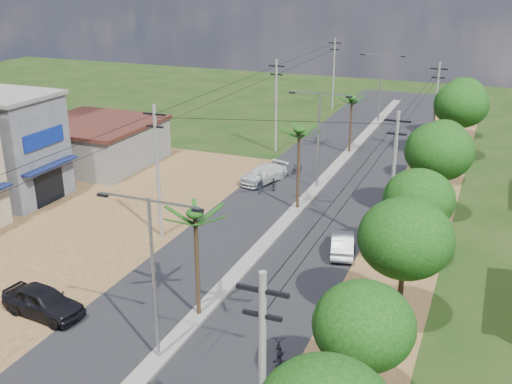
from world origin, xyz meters
The scene contains 31 objects.
ground centered at (0.00, 0.00, 0.00)m, with size 160.00×160.00×0.00m, color black.
road centered at (0.00, 15.00, 0.02)m, with size 12.00×110.00×0.04m, color black.
median centered at (0.00, 18.00, 0.09)m, with size 1.00×90.00×0.18m, color #605E56.
dirt_lot_west centered at (-15.00, 8.00, 0.02)m, with size 18.00×46.00×0.04m, color #53331C.
dirt_shoulder_east centered at (8.50, 15.00, 0.01)m, with size 5.00×90.00×0.03m, color #53331C.
shophouse_grey centered at (-21.98, 14.00, 4.16)m, with size 9.00×6.40×8.30m.
low_shed centered at (-21.00, 24.00, 1.97)m, with size 10.40×10.40×3.95m.
tree_east_b centered at (9.30, 0.00, 4.11)m, with size 4.00×4.00×5.83m.
tree_east_c centered at (9.70, 7.00, 4.86)m, with size 4.60×4.60×6.83m.
tree_east_d centered at (9.40, 14.00, 4.34)m, with size 4.20×4.20×6.13m.
tree_east_e centered at (9.60, 22.00, 5.09)m, with size 4.80×4.80×7.14m.
tree_east_f centered at (9.20, 30.00, 3.89)m, with size 3.80×3.80×5.52m.
tree_east_g centered at (9.80, 38.00, 5.24)m, with size 5.00×5.00×7.38m.
tree_east_h centered at (9.50, 46.00, 4.64)m, with size 4.40×4.40×6.52m.
palm_median_near centered at (0.00, 4.00, 5.54)m, with size 2.00×2.00×6.15m.
palm_median_mid centered at (0.00, 20.00, 5.90)m, with size 2.00×2.00×6.55m.
palm_median_far centered at (0.00, 36.00, 5.26)m, with size 2.00×2.00×5.85m.
streetlight_near centered at (0.00, 0.00, 4.79)m, with size 5.10×0.18×8.00m.
streetlight_mid centered at (0.00, 25.00, 4.79)m, with size 5.10×0.18×8.00m.
streetlight_far centered at (0.00, 50.00, 4.79)m, with size 5.10×0.18×8.00m.
utility_pole_w_b centered at (-7.00, 12.00, 4.76)m, with size 1.60×0.24×9.00m.
utility_pole_w_c centered at (-7.00, 34.00, 4.76)m, with size 1.60×0.24×9.00m.
utility_pole_w_d centered at (-7.00, 55.00, 4.76)m, with size 1.60×0.24×9.00m.
utility_pole_e_b centered at (7.50, 16.00, 4.76)m, with size 1.60×0.24×9.00m.
utility_pole_e_c centered at (7.50, 38.00, 4.76)m, with size 1.60×0.24×9.00m.
car_silver_mid centered at (5.00, 14.03, 0.65)m, with size 1.38×3.97×1.31m, color #AAADB3.
car_white_far centered at (-4.65, 24.80, 0.70)m, with size 1.97×4.85×1.41m, color #ADAEA9.
car_parked_dark centered at (-7.50, 1.05, 0.79)m, with size 1.87×4.65×1.58m, color black.
moto_rider_east centered at (5.20, 1.77, 0.51)m, with size 0.68×1.95×1.02m, color black.
moto_rider_west_a centered at (-3.28, 23.64, 0.49)m, with size 0.65×1.87×0.98m, color black.
moto_rider_west_b centered at (-2.76, 28.07, 0.47)m, with size 0.44×1.56×0.94m, color black.
Camera 1 is at (12.95, -19.78, 16.85)m, focal length 42.00 mm.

